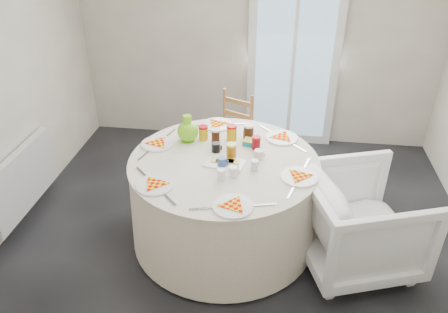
# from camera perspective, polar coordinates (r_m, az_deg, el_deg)

# --- Properties ---
(floor) EXTENTS (4.00, 4.00, 0.00)m
(floor) POSITION_cam_1_polar(r_m,az_deg,el_deg) (3.77, 1.68, -11.69)
(floor) COLOR black
(floor) RESTS_ON ground
(wall_back) EXTENTS (4.00, 0.02, 2.60)m
(wall_back) POSITION_cam_1_polar(r_m,az_deg,el_deg) (4.94, 4.52, 16.11)
(wall_back) COLOR #BCB5A3
(wall_back) RESTS_ON floor
(glass_door) EXTENTS (1.00, 0.08, 2.10)m
(glass_door) POSITION_cam_1_polar(r_m,az_deg,el_deg) (4.95, 9.10, 12.86)
(glass_door) COLOR silver
(glass_door) RESTS_ON floor
(radiator) EXTENTS (0.07, 1.00, 0.55)m
(radiator) POSITION_cam_1_polar(r_m,az_deg,el_deg) (4.29, -24.69, -2.73)
(radiator) COLOR silver
(radiator) RESTS_ON floor
(table) EXTENTS (1.55, 1.55, 0.79)m
(table) POSITION_cam_1_polar(r_m,az_deg,el_deg) (3.65, 0.00, -5.74)
(table) COLOR white
(table) RESTS_ON floor
(wooden_chair) EXTENTS (0.50, 0.49, 0.85)m
(wooden_chair) POSITION_cam_1_polar(r_m,az_deg,el_deg) (4.51, 0.79, 3.40)
(wooden_chair) COLOR #B37046
(wooden_chair) RESTS_ON floor
(armchair) EXTENTS (1.02, 1.05, 0.87)m
(armchair) POSITION_cam_1_polar(r_m,az_deg,el_deg) (3.56, 17.31, -8.17)
(armchair) COLOR white
(armchair) RESTS_ON floor
(place_settings) EXTENTS (1.80, 1.80, 0.03)m
(place_settings) POSITION_cam_1_polar(r_m,az_deg,el_deg) (3.43, 0.00, -0.43)
(place_settings) COLOR white
(place_settings) RESTS_ON table
(jar_cluster) EXTENTS (0.57, 0.38, 0.15)m
(jar_cluster) POSITION_cam_1_polar(r_m,az_deg,el_deg) (3.63, 0.52, 2.38)
(jar_cluster) COLOR #A05C11
(jar_cluster) RESTS_ON table
(butter_tub) EXTENTS (0.15, 0.12, 0.05)m
(butter_tub) POSITION_cam_1_polar(r_m,az_deg,el_deg) (3.63, 3.56, 1.74)
(butter_tub) COLOR #0E8689
(butter_tub) RESTS_ON table
(green_pitcher) EXTENTS (0.21, 0.21, 0.23)m
(green_pitcher) POSITION_cam_1_polar(r_m,az_deg,el_deg) (3.67, -4.77, 3.47)
(green_pitcher) COLOR #71CB1A
(green_pitcher) RESTS_ON table
(cheese_platter) EXTENTS (0.34, 0.25, 0.04)m
(cheese_platter) POSITION_cam_1_polar(r_m,az_deg,el_deg) (3.38, 0.09, -0.93)
(cheese_platter) COLOR white
(cheese_platter) RESTS_ON table
(mugs_glasses) EXTENTS (0.57, 0.57, 0.10)m
(mugs_glasses) POSITION_cam_1_polar(r_m,az_deg,el_deg) (3.40, 1.63, 0.07)
(mugs_glasses) COLOR #B1ADAE
(mugs_glasses) RESTS_ON table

